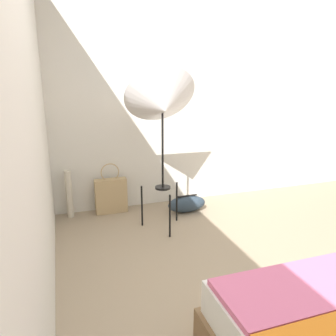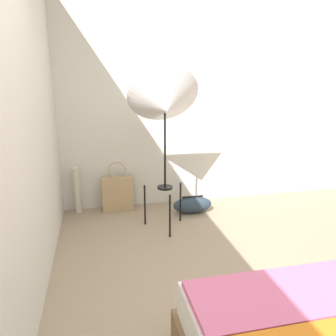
% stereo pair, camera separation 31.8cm
% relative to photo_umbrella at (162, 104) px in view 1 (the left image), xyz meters
% --- Properties ---
extents(ground_plane, '(14.00, 14.00, 0.00)m').
position_rel_photo_umbrella_xyz_m(ground_plane, '(0.20, -1.71, -1.33)').
color(ground_plane, gray).
extents(wall_back, '(8.00, 0.05, 2.60)m').
position_rel_photo_umbrella_xyz_m(wall_back, '(0.20, 0.75, -0.03)').
color(wall_back, silver).
rests_on(wall_back, ground_plane).
extents(wall_side_left, '(0.05, 8.00, 2.60)m').
position_rel_photo_umbrella_xyz_m(wall_side_left, '(-1.15, -0.71, -0.03)').
color(wall_side_left, silver).
rests_on(wall_side_left, ground_plane).
extents(photo_umbrella, '(0.74, 0.65, 1.70)m').
position_rel_photo_umbrella_xyz_m(photo_umbrella, '(0.00, 0.00, 0.00)').
color(photo_umbrella, black).
rests_on(photo_umbrella, ground_plane).
extents(tote_bag, '(0.38, 0.12, 0.62)m').
position_rel_photo_umbrella_xyz_m(tote_bag, '(-0.47, 0.60, -1.11)').
color(tote_bag, tan).
rests_on(tote_bag, ground_plane).
extents(duffel_bag, '(0.48, 0.20, 0.21)m').
position_rel_photo_umbrella_xyz_m(duffel_bag, '(0.41, 0.32, -1.23)').
color(duffel_bag, '#2D3D4C').
rests_on(duffel_bag, ground_plane).
extents(paper_roll, '(0.08, 0.08, 0.57)m').
position_rel_photo_umbrella_xyz_m(paper_roll, '(-0.95, 0.61, -1.05)').
color(paper_roll, beige).
rests_on(paper_roll, ground_plane).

